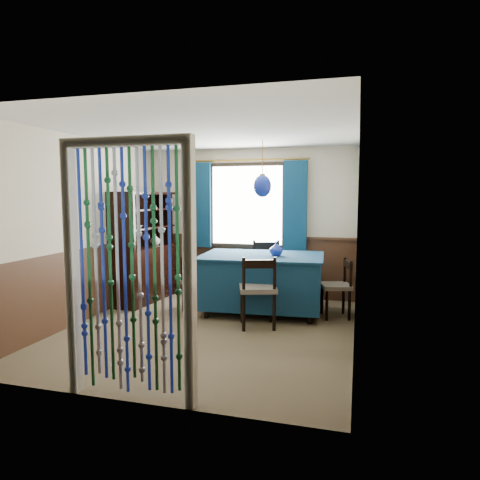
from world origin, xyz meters
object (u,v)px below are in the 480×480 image
(pendant_lamp, at_px, (262,186))
(chair_near, at_px, (258,290))
(chair_right, at_px, (338,286))
(bowl_shelf, at_px, (137,227))
(chair_left, at_px, (192,280))
(chair_far, at_px, (267,269))
(vase_table, at_px, (276,249))
(dining_table, at_px, (262,280))
(vase_sideboard, at_px, (155,239))
(sideboard, at_px, (144,263))

(pendant_lamp, bearing_deg, chair_near, -81.29)
(chair_right, height_order, bowl_shelf, bowl_shelf)
(chair_near, distance_m, bowl_shelf, 2.28)
(chair_near, distance_m, chair_left, 1.35)
(chair_far, distance_m, bowl_shelf, 2.17)
(vase_table, bearing_deg, dining_table, 175.72)
(vase_sideboard, bearing_deg, pendant_lamp, -14.22)
(dining_table, bearing_deg, sideboard, 170.28)
(sideboard, height_order, vase_sideboard, sideboard)
(chair_far, relative_size, vase_sideboard, 4.83)
(chair_near, bearing_deg, chair_right, 19.75)
(vase_table, distance_m, vase_sideboard, 2.23)
(chair_near, bearing_deg, sideboard, 138.10)
(chair_left, height_order, vase_table, vase_table)
(dining_table, relative_size, sideboard, 1.04)
(chair_far, xyz_separation_m, sideboard, (-1.94, -0.52, 0.10))
(pendant_lamp, distance_m, bowl_shelf, 2.06)
(chair_left, distance_m, vase_sideboard, 1.19)
(chair_far, height_order, chair_left, chair_far)
(vase_sideboard, bearing_deg, vase_table, -13.27)
(bowl_shelf, bearing_deg, vase_sideboard, 90.00)
(chair_far, xyz_separation_m, chair_right, (1.17, -0.70, -0.07))
(dining_table, bearing_deg, pendant_lamp, -93.92)
(chair_right, distance_m, vase_sideboard, 3.13)
(pendant_lamp, bearing_deg, chair_right, 1.44)
(chair_far, bearing_deg, bowl_shelf, 9.15)
(dining_table, distance_m, vase_sideboard, 2.08)
(chair_near, distance_m, sideboard, 2.33)
(sideboard, height_order, pendant_lamp, pendant_lamp)
(chair_left, bearing_deg, sideboard, -127.79)
(dining_table, relative_size, chair_right, 2.22)
(chair_near, distance_m, vase_table, 0.85)
(vase_sideboard, bearing_deg, bowl_shelf, -90.00)
(chair_near, distance_m, vase_sideboard, 2.46)
(dining_table, bearing_deg, chair_right, -2.48)
(chair_far, relative_size, sideboard, 0.55)
(chair_left, xyz_separation_m, bowl_shelf, (-0.89, -0.02, 0.79))
(chair_right, xyz_separation_m, sideboard, (-3.10, 0.18, 0.17))
(chair_near, xyz_separation_m, sideboard, (-2.13, 0.94, 0.11))
(pendant_lamp, height_order, vase_table, pendant_lamp)
(chair_left, bearing_deg, chair_near, 40.44)
(chair_far, bearing_deg, dining_table, 81.87)
(chair_far, bearing_deg, chair_right, 134.61)
(sideboard, relative_size, vase_sideboard, 8.78)
(sideboard, distance_m, pendant_lamp, 2.38)
(chair_left, relative_size, sideboard, 0.47)
(chair_near, bearing_deg, chair_left, 133.11)
(chair_right, distance_m, sideboard, 3.11)
(sideboard, bearing_deg, chair_right, 1.35)
(vase_table, bearing_deg, chair_far, 111.80)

